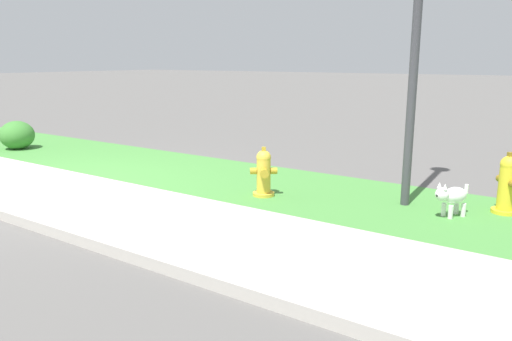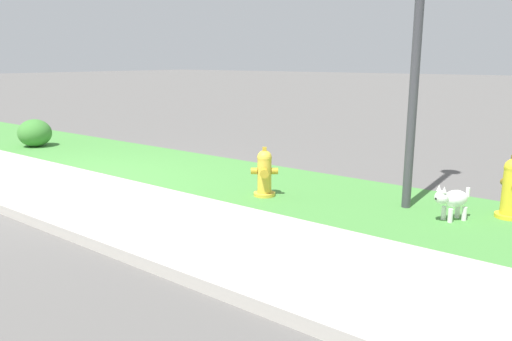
{
  "view_description": "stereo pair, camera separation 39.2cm",
  "coord_description": "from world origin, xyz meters",
  "px_view_note": "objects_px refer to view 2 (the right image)",
  "views": [
    {
      "loc": [
        6.46,
        -4.0,
        1.85
      ],
      "look_at": [
        2.79,
        1.32,
        0.4
      ],
      "focal_mm": 35.0,
      "sensor_mm": 36.0,
      "label": 1
    },
    {
      "loc": [
        6.77,
        -3.76,
        1.85
      ],
      "look_at": [
        2.79,
        1.32,
        0.4
      ],
      "focal_mm": 35.0,
      "sensor_mm": 36.0,
      "label": 2
    }
  ],
  "objects_px": {
    "fire_hydrant_at_driveway": "(511,188)",
    "small_white_dog": "(452,200)",
    "fire_hydrant_far_end": "(264,173)",
    "shrub_bush_mid_verge": "(35,133)"
  },
  "relations": [
    {
      "from": "fire_hydrant_far_end",
      "to": "small_white_dog",
      "type": "relative_size",
      "value": 1.56
    },
    {
      "from": "fire_hydrant_at_driveway",
      "to": "fire_hydrant_far_end",
      "type": "xyz_separation_m",
      "value": [
        -2.87,
        -1.02,
        -0.04
      ]
    },
    {
      "from": "fire_hydrant_far_end",
      "to": "shrub_bush_mid_verge",
      "type": "distance_m",
      "value": 6.3
    },
    {
      "from": "fire_hydrant_at_driveway",
      "to": "small_white_dog",
      "type": "bearing_deg",
      "value": -80.83
    },
    {
      "from": "fire_hydrant_at_driveway",
      "to": "fire_hydrant_far_end",
      "type": "height_order",
      "value": "fire_hydrant_at_driveway"
    },
    {
      "from": "fire_hydrant_far_end",
      "to": "small_white_dog",
      "type": "height_order",
      "value": "fire_hydrant_far_end"
    },
    {
      "from": "fire_hydrant_at_driveway",
      "to": "small_white_dog",
      "type": "distance_m",
      "value": 0.75
    },
    {
      "from": "small_white_dog",
      "to": "fire_hydrant_far_end",
      "type": "bearing_deg",
      "value": -47.27
    },
    {
      "from": "fire_hydrant_at_driveway",
      "to": "small_white_dog",
      "type": "height_order",
      "value": "fire_hydrant_at_driveway"
    },
    {
      "from": "fire_hydrant_at_driveway",
      "to": "fire_hydrant_far_end",
      "type": "distance_m",
      "value": 3.05
    }
  ]
}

